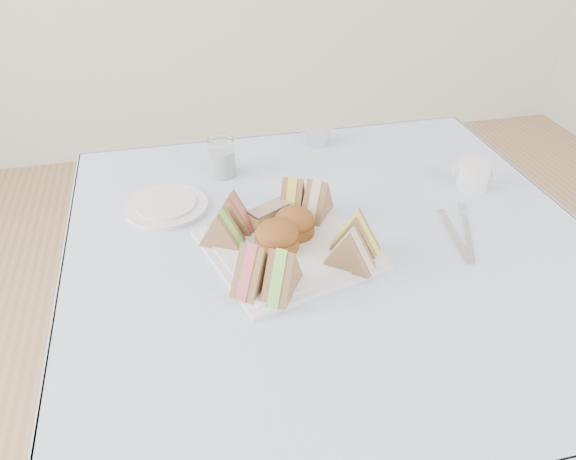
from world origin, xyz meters
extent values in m
cube|color=brown|center=(0.00, 0.00, 0.37)|extent=(0.90, 0.90, 0.74)
cube|color=#ADBFF3|center=(0.00, 0.00, 0.74)|extent=(1.02, 1.02, 0.01)
cube|color=silver|center=(-0.10, -0.01, 0.75)|extent=(0.35, 0.35, 0.01)
cylinder|color=brown|center=(-0.12, -0.01, 0.79)|extent=(0.10, 0.10, 0.06)
cylinder|color=brown|center=(-0.07, 0.03, 0.78)|extent=(0.11, 0.11, 0.05)
cube|color=#E9CE8B|center=(-0.11, 0.08, 0.78)|extent=(0.09, 0.07, 0.04)
cylinder|color=silver|center=(-0.31, 0.20, 0.75)|extent=(0.22, 0.22, 0.01)
cylinder|color=white|center=(-0.17, 0.32, 0.79)|extent=(0.08, 0.08, 0.09)
cylinder|color=silver|center=(0.08, 0.43, 0.77)|extent=(0.09, 0.09, 0.04)
cube|color=silver|center=(0.23, -0.03, 0.75)|extent=(0.04, 0.19, 0.00)
cube|color=silver|center=(0.26, -0.04, 0.75)|extent=(0.08, 0.17, 0.00)
cylinder|color=silver|center=(0.36, 0.14, 0.78)|extent=(0.08, 0.08, 0.06)
camera|label=1|loc=(-0.29, -0.84, 1.38)|focal=35.00mm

